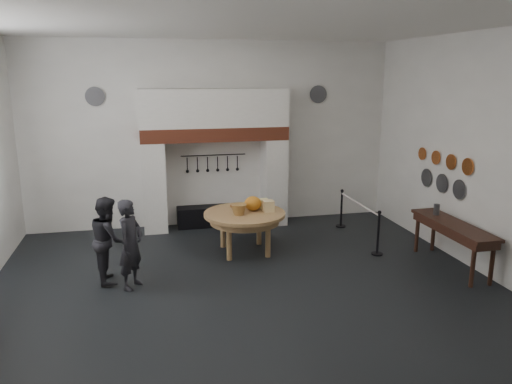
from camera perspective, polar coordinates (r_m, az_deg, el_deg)
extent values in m
cube|color=black|center=(9.14, -1.19, -10.58)|extent=(9.00, 8.00, 0.02)
cube|color=silver|center=(8.39, -1.35, 18.76)|extent=(9.00, 8.00, 0.02)
cube|color=white|center=(12.39, -4.99, 6.56)|extent=(9.00, 0.02, 4.50)
cube|color=white|center=(4.74, 8.49, -4.80)|extent=(9.00, 0.02, 4.50)
cube|color=white|center=(10.35, 24.02, 4.10)|extent=(0.02, 8.00, 4.50)
cube|color=silver|center=(12.13, -11.56, 0.56)|extent=(0.55, 0.70, 2.15)
cube|color=silver|center=(12.53, 2.04, 1.23)|extent=(0.55, 0.70, 2.15)
cube|color=#9E442B|center=(12.04, -4.76, 6.66)|extent=(3.50, 0.72, 0.32)
cube|color=silver|center=(11.98, -4.82, 9.55)|extent=(3.50, 0.70, 0.90)
cube|color=black|center=(12.51, -4.63, -2.72)|extent=(1.90, 0.45, 0.50)
cylinder|color=black|center=(12.38, -4.89, 4.22)|extent=(1.60, 0.02, 0.02)
cylinder|color=tan|center=(10.48, -1.31, -2.52)|extent=(1.89, 1.89, 0.07)
ellipsoid|color=orange|center=(10.57, -0.36, -1.32)|extent=(0.36, 0.36, 0.31)
cube|color=#E2C487|center=(10.50, 1.42, -1.61)|extent=(0.22, 0.22, 0.24)
cube|color=#FAEB95|center=(10.78, 0.92, -1.32)|extent=(0.18, 0.18, 0.20)
cone|color=#9F6B3A|center=(10.27, -1.97, -2.02)|extent=(0.35, 0.35, 0.22)
ellipsoid|color=#975A35|center=(10.77, -2.20, -1.54)|extent=(0.31, 0.18, 0.13)
imported|color=black|center=(9.04, -14.14, -5.80)|extent=(0.63, 0.70, 1.61)
imported|color=black|center=(9.45, -16.52, -5.21)|extent=(0.70, 0.84, 1.58)
cube|color=#391D14|center=(10.38, 21.63, -3.48)|extent=(0.55, 2.20, 0.06)
cylinder|color=#4E4F53|center=(10.82, 19.93, -1.90)|extent=(0.12, 0.12, 0.22)
cylinder|color=#C6662D|center=(10.53, 23.05, 2.68)|extent=(0.03, 0.34, 0.34)
cylinder|color=#C6662D|center=(10.98, 21.39, 3.22)|extent=(0.03, 0.32, 0.32)
cylinder|color=#C6662D|center=(11.43, 19.87, 3.72)|extent=(0.03, 0.30, 0.30)
cylinder|color=#C6662D|center=(11.89, 18.46, 4.18)|extent=(0.03, 0.28, 0.28)
cylinder|color=#4C4C51|center=(10.79, 22.19, 0.27)|extent=(0.03, 0.40, 0.40)
cylinder|color=#4C4C51|center=(11.27, 20.48, 0.95)|extent=(0.03, 0.40, 0.40)
cylinder|color=#4C4C51|center=(11.76, 18.90, 1.57)|extent=(0.03, 0.40, 0.40)
cylinder|color=#4C4C51|center=(12.20, -17.93, 10.35)|extent=(0.44, 0.03, 0.44)
cylinder|color=#4C4C51|center=(12.92, 7.12, 11.02)|extent=(0.44, 0.03, 0.44)
cylinder|color=black|center=(10.74, 13.79, -4.70)|extent=(0.05, 0.05, 0.90)
cylinder|color=black|center=(12.48, 9.74, -1.96)|extent=(0.05, 0.05, 0.90)
cylinder|color=silver|center=(11.49, 11.70, -1.32)|extent=(0.04, 2.00, 0.04)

